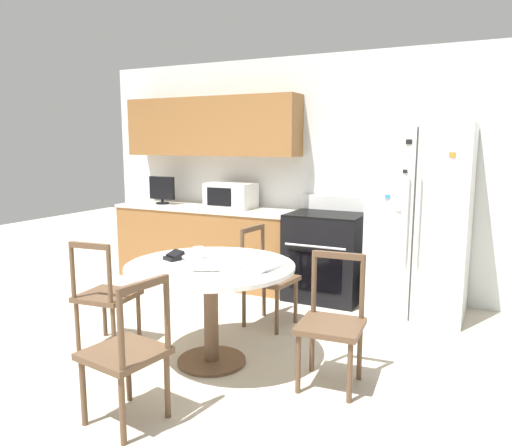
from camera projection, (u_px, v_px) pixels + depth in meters
ground_plane at (165, 376)px, 3.58m from camera, size 14.00×14.00×0.00m
back_wall at (277, 161)px, 5.76m from camera, size 5.20×0.44×2.60m
kitchen_counter at (206, 244)px, 6.00m from camera, size 2.24×0.64×0.90m
refrigerator at (420, 221)px, 4.77m from camera, size 0.90×0.77×1.83m
oven_range at (326, 255)px, 5.31m from camera, size 0.78×0.68×1.08m
microwave at (231, 195)px, 5.79m from camera, size 0.54×0.38×0.29m
countertop_tv at (162, 189)px, 6.17m from camera, size 0.35×0.16×0.34m
dining_table at (211, 283)px, 3.70m from camera, size 1.25×1.25×0.77m
dining_chair_near at (128, 354)px, 2.92m from camera, size 0.48×0.48×0.90m
dining_chair_far at (267, 278)px, 4.53m from camera, size 0.46×0.46×0.90m
dining_chair_left at (105, 296)px, 4.01m from camera, size 0.46×0.46×0.90m
dining_chair_right at (332, 324)px, 3.39m from camera, size 0.45×0.45×0.90m
candle_glass at (198, 253)px, 3.86m from camera, size 0.08×0.08×0.09m
folded_napkin at (206, 268)px, 3.47m from camera, size 0.19×0.14×0.05m
wallet at (174, 256)px, 3.82m from camera, size 0.16×0.16×0.07m
mail_stack at (265, 266)px, 3.59m from camera, size 0.31×0.36×0.02m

